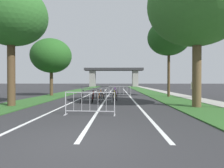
# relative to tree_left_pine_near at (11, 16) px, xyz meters

# --- Properties ---
(ground_plane) EXTENTS (300.00, 300.00, 0.00)m
(ground_plane) POSITION_rel_tree_left_pine_near_xyz_m (5.48, -6.81, -5.53)
(ground_plane) COLOR #2B2B2D
(grass_verge_left) EXTENTS (2.72, 64.59, 0.05)m
(grass_verge_left) POSITION_rel_tree_left_pine_near_xyz_m (-0.10, 19.61, -5.51)
(grass_verge_left) COLOR #2D5B26
(grass_verge_left) RESTS_ON ground
(grass_verge_right) EXTENTS (2.72, 64.59, 0.05)m
(grass_verge_right) POSITION_rel_tree_left_pine_near_xyz_m (11.06, 19.61, -5.51)
(grass_verge_right) COLOR #2D5B26
(grass_verge_right) RESTS_ON ground
(sidewalk_path_right) EXTENTS (1.63, 64.59, 0.08)m
(sidewalk_path_right) POSITION_rel_tree_left_pine_near_xyz_m (13.24, 19.61, -5.49)
(sidewalk_path_right) COLOR #9E9B93
(sidewalk_path_right) RESTS_ON ground
(lane_stripe_center) EXTENTS (0.14, 37.36, 0.01)m
(lane_stripe_center) POSITION_rel_tree_left_pine_near_xyz_m (5.48, 11.87, -5.53)
(lane_stripe_center) COLOR silver
(lane_stripe_center) RESTS_ON ground
(lane_stripe_right_lane) EXTENTS (0.14, 37.36, 0.01)m
(lane_stripe_right_lane) POSITION_rel_tree_left_pine_near_xyz_m (7.80, 11.87, -5.53)
(lane_stripe_right_lane) COLOR silver
(lane_stripe_right_lane) RESTS_ON ground
(lane_stripe_left_lane) EXTENTS (0.14, 37.36, 0.01)m
(lane_stripe_left_lane) POSITION_rel_tree_left_pine_near_xyz_m (3.16, 11.87, -5.53)
(lane_stripe_left_lane) COLOR silver
(lane_stripe_left_lane) RESTS_ON ground
(overpass_bridge) EXTENTS (17.93, 3.69, 5.74)m
(overpass_bridge) POSITION_rel_tree_left_pine_near_xyz_m (5.48, 46.57, -1.47)
(overpass_bridge) COLOR #2D2D30
(overpass_bridge) RESTS_ON ground
(tree_left_pine_near) EXTENTS (4.36, 4.36, 7.43)m
(tree_left_pine_near) POSITION_rel_tree_left_pine_near_xyz_m (0.00, 0.00, 0.00)
(tree_left_pine_near) COLOR #4C3823
(tree_left_pine_near) RESTS_ON ground
(tree_left_oak_near) EXTENTS (4.29, 4.29, 6.12)m
(tree_left_oak_near) POSITION_rel_tree_left_pine_near_xyz_m (-0.55, 8.56, -1.25)
(tree_left_oak_near) COLOR #4C3823
(tree_left_oak_near) RESTS_ON ground
(tree_right_maple_mid) EXTENTS (5.73, 5.73, 8.47)m
(tree_right_maple_mid) POSITION_rel_tree_left_pine_near_xyz_m (11.12, -0.25, 0.48)
(tree_right_maple_mid) COLOR brown
(tree_right_maple_mid) RESTS_ON ground
(tree_right_oak_mid) EXTENTS (4.18, 4.18, 7.67)m
(tree_right_oak_mid) POSITION_rel_tree_left_pine_near_xyz_m (11.59, 7.38, 0.34)
(tree_right_oak_mid) COLOR #4C3823
(tree_right_oak_mid) RESTS_ON ground
(crowd_barrier_nearest) EXTENTS (2.32, 0.54, 1.05)m
(crowd_barrier_nearest) POSITION_rel_tree_left_pine_near_xyz_m (5.23, -2.85, -5.01)
(crowd_barrier_nearest) COLOR #ADADB2
(crowd_barrier_nearest) RESTS_ON ground
(crowd_barrier_second) EXTENTS (2.31, 0.51, 1.05)m
(crowd_barrier_second) POSITION_rel_tree_left_pine_near_xyz_m (4.97, 2.57, -5.01)
(crowd_barrier_second) COLOR #ADADB2
(crowd_barrier_second) RESTS_ON ground
(crowd_barrier_third) EXTENTS (2.31, 0.52, 1.05)m
(crowd_barrier_third) POSITION_rel_tree_left_pine_near_xyz_m (6.76, 8.00, -5.01)
(crowd_barrier_third) COLOR #ADADB2
(crowd_barrier_third) RESTS_ON ground
(bicycle_orange_0) EXTENTS (0.55, 1.64, 0.95)m
(bicycle_orange_0) POSITION_rel_tree_left_pine_near_xyz_m (5.18, 3.11, -5.17)
(bicycle_orange_0) COLOR black
(bicycle_orange_0) RESTS_ON ground
(bicycle_purple_1) EXTENTS (0.59, 1.76, 0.96)m
(bicycle_purple_1) POSITION_rel_tree_left_pine_near_xyz_m (6.34, 8.53, -5.15)
(bicycle_purple_1) COLOR black
(bicycle_purple_1) RESTS_ON ground
(bicycle_white_2) EXTENTS (0.69, 1.66, 0.95)m
(bicycle_white_2) POSITION_rel_tree_left_pine_near_xyz_m (5.24, 7.63, -5.15)
(bicycle_white_2) COLOR black
(bicycle_white_2) RESTS_ON ground
(bicycle_silver_3) EXTENTS (0.50, 1.62, 1.01)m
(bicycle_silver_3) POSITION_rel_tree_left_pine_near_xyz_m (3.95, 2.02, -5.16)
(bicycle_silver_3) COLOR black
(bicycle_silver_3) RESTS_ON ground
(bicycle_red_4) EXTENTS (0.53, 1.77, 0.92)m
(bicycle_red_4) POSITION_rel_tree_left_pine_near_xyz_m (4.74, 2.04, -5.15)
(bicycle_red_4) COLOR black
(bicycle_red_4) RESTS_ON ground
(bicycle_yellow_5) EXTENTS (0.54, 1.59, 0.92)m
(bicycle_yellow_5) POSITION_rel_tree_left_pine_near_xyz_m (6.31, 3.14, -5.18)
(bicycle_yellow_5) COLOR black
(bicycle_yellow_5) RESTS_ON ground
(pedestrian_in_red_jacket) EXTENTS (0.63, 0.33, 1.76)m
(pedestrian_in_red_jacket) POSITION_rel_tree_left_pine_near_xyz_m (13.42, 5.68, -4.46)
(pedestrian_in_red_jacket) COLOR olive
(pedestrian_in_red_jacket) RESTS_ON ground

